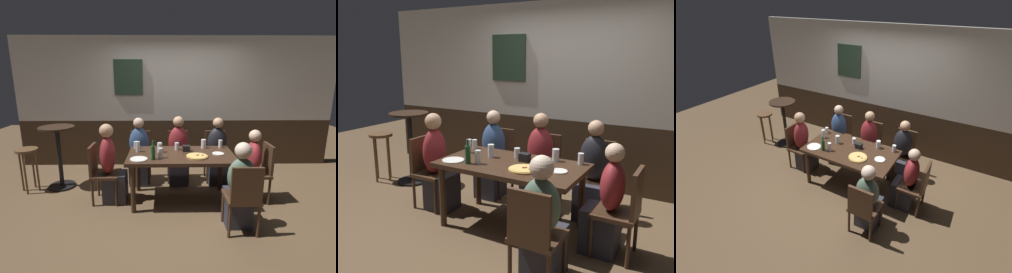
{
  "view_description": "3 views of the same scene",
  "coord_description": "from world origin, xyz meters",
  "views": [
    {
      "loc": [
        -0.25,
        -3.59,
        1.88
      ],
      "look_at": [
        -0.19,
        0.03,
        1.0
      ],
      "focal_mm": 27.42,
      "sensor_mm": 36.0,
      "label": 1
    },
    {
      "loc": [
        1.81,
        -3.22,
        1.89
      ],
      "look_at": [
        -0.01,
        -0.1,
        1.05
      ],
      "focal_mm": 38.65,
      "sensor_mm": 36.0,
      "label": 2
    },
    {
      "loc": [
        1.75,
        -3.16,
        3.05
      ],
      "look_at": [
        -0.12,
        -0.02,
        0.98
      ],
      "focal_mm": 26.76,
      "sensor_mm": 36.0,
      "label": 3
    }
  ],
  "objects": [
    {
      "name": "condiment_caddy",
      "position": [
        0.09,
        0.13,
        0.79
      ],
      "size": [
        0.11,
        0.09,
        0.09
      ],
      "primitive_type": "cube",
      "color": "black",
      "rests_on": "dining_table"
    },
    {
      "name": "plate_white_small",
      "position": [
        0.55,
        -0.01,
        0.75
      ],
      "size": [
        0.17,
        0.17,
        0.01
      ],
      "primitive_type": "cylinder",
      "color": "white",
      "rests_on": "dining_table"
    },
    {
      "name": "chair_head_west",
      "position": [
        -1.19,
        0.0,
        0.5
      ],
      "size": [
        0.4,
        0.4,
        0.88
      ],
      "color": "#422B1C",
      "rests_on": "ground_plane"
    },
    {
      "name": "ground_plane",
      "position": [
        0.0,
        0.0,
        0.0
      ],
      "size": [
        12.0,
        12.0,
        0.0
      ],
      "primitive_type": "plane",
      "color": "brown"
    },
    {
      "name": "bar_stool",
      "position": [
        -2.45,
        0.37,
        0.56
      ],
      "size": [
        0.34,
        0.34,
        0.72
      ],
      "color": "brown",
      "rests_on": "ground_plane"
    },
    {
      "name": "chair_mid_far",
      "position": [
        0.0,
        0.84,
        0.5
      ],
      "size": [
        0.4,
        0.4,
        0.88
      ],
      "color": "#422B1C",
      "rests_on": "ground_plane"
    },
    {
      "name": "dining_table",
      "position": [
        0.0,
        0.0,
        0.65
      ],
      "size": [
        1.55,
        0.85,
        0.74
      ],
      "color": "#382316",
      "rests_on": "ground_plane"
    },
    {
      "name": "chair_right_far",
      "position": [
        0.68,
        0.84,
        0.5
      ],
      "size": [
        0.4,
        0.4,
        0.88
      ],
      "color": "#422B1C",
      "rests_on": "ground_plane"
    },
    {
      "name": "tumbler_water",
      "position": [
        -0.64,
        0.12,
        0.81
      ],
      "size": [
        0.06,
        0.06,
        0.16
      ],
      "color": "silver",
      "rests_on": "dining_table"
    },
    {
      "name": "beer_glass_half",
      "position": [
        -0.31,
        0.08,
        0.8
      ],
      "size": [
        0.07,
        0.07,
        0.15
      ],
      "color": "silver",
      "rests_on": "dining_table"
    },
    {
      "name": "pint_glass_pale",
      "position": [
        -0.7,
        0.31,
        0.79
      ],
      "size": [
        0.06,
        0.06,
        0.11
      ],
      "color": "silver",
      "rests_on": "dining_table"
    },
    {
      "name": "person_left_far",
      "position": [
        -0.68,
        0.68,
        0.49
      ],
      "size": [
        0.34,
        0.37,
        1.16
      ],
      "color": "#2D2D38",
      "rests_on": "ground_plane"
    },
    {
      "name": "beer_glass_tall",
      "position": [
        -0.05,
        0.22,
        0.79
      ],
      "size": [
        0.07,
        0.07,
        0.11
      ],
      "color": "silver",
      "rests_on": "dining_table"
    },
    {
      "name": "beer_bottle_green",
      "position": [
        -0.4,
        -0.24,
        0.84
      ],
      "size": [
        0.06,
        0.06,
        0.26
      ],
      "color": "#194723",
      "rests_on": "dining_table"
    },
    {
      "name": "plate_white_large",
      "position": [
        -0.6,
        -0.24,
        0.75
      ],
      "size": [
        0.24,
        0.24,
        0.01
      ],
      "primitive_type": "cylinder",
      "color": "white",
      "rests_on": "dining_table"
    },
    {
      "name": "person_mid_far",
      "position": [
        -0.0,
        0.68,
        0.5
      ],
      "size": [
        0.34,
        0.37,
        1.18
      ],
      "color": "#2D2D38",
      "rests_on": "ground_plane"
    },
    {
      "name": "side_bar_table",
      "position": [
        -2.0,
        0.52,
        0.62
      ],
      "size": [
        0.56,
        0.56,
        1.05
      ],
      "color": "black",
      "rests_on": "ground_plane"
    },
    {
      "name": "chair_head_east",
      "position": [
        1.19,
        0.0,
        0.5
      ],
      "size": [
        0.4,
        0.4,
        0.88
      ],
      "color": "#422B1C",
      "rests_on": "ground_plane"
    },
    {
      "name": "chair_right_near",
      "position": [
        0.68,
        -0.84,
        0.5
      ],
      "size": [
        0.4,
        0.4,
        0.88
      ],
      "color": "#422B1C",
      "rests_on": "ground_plane"
    },
    {
      "name": "person_head_east",
      "position": [
        1.03,
        0.0,
        0.46
      ],
      "size": [
        0.37,
        0.34,
        1.1
      ],
      "color": "#2D2D38",
      "rests_on": "ground_plane"
    },
    {
      "name": "person_right_far",
      "position": [
        0.68,
        0.68,
        0.48
      ],
      "size": [
        0.34,
        0.37,
        1.15
      ],
      "color": "#2D2D38",
      "rests_on": "ground_plane"
    },
    {
      "name": "chair_left_far",
      "position": [
        -0.68,
        0.84,
        0.5
      ],
      "size": [
        0.4,
        0.4,
        0.88
      ],
      "color": "#422B1C",
      "rests_on": "ground_plane"
    },
    {
      "name": "pint_glass_amber",
      "position": [
        0.38,
        0.31,
        0.8
      ],
      "size": [
        0.08,
        0.08,
        0.14
      ],
      "color": "silver",
      "rests_on": "dining_table"
    },
    {
      "name": "tumbler_short",
      "position": [
        -0.3,
        -0.19,
        0.8
      ],
      "size": [
        0.06,
        0.06,
        0.15
      ],
      "color": "silver",
      "rests_on": "dining_table"
    },
    {
      "name": "person_head_west",
      "position": [
        -1.03,
        0.0,
        0.51
      ],
      "size": [
        0.37,
        0.34,
        1.19
      ],
      "color": "#2D2D38",
      "rests_on": "ground_plane"
    },
    {
      "name": "wall_back",
      "position": [
        -0.01,
        1.65,
        1.3
      ],
      "size": [
        6.4,
        0.13,
        2.6
      ],
      "color": "#332316",
      "rests_on": "ground_plane"
    },
    {
      "name": "pint_glass_stout",
      "position": [
        0.65,
        0.34,
        0.79
      ],
      "size": [
        0.06,
        0.06,
        0.12
      ],
      "color": "silver",
      "rests_on": "dining_table"
    },
    {
      "name": "pizza",
      "position": [
        0.22,
        -0.14,
        0.75
      ],
      "size": [
        0.31,
        0.31,
        0.03
      ],
      "color": "tan",
      "rests_on": "dining_table"
    },
    {
      "name": "person_right_near",
      "position": [
        0.68,
        -0.68,
        0.47
      ],
      "size": [
        0.34,
        0.37,
        1.11
      ],
      "color": "#2D2D38",
      "rests_on": "ground_plane"
    }
  ]
}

